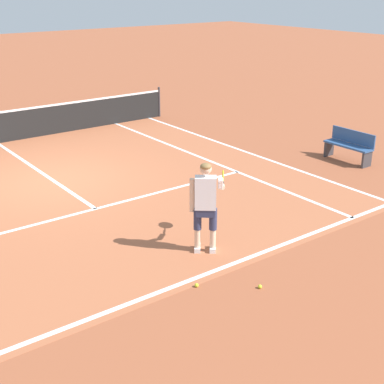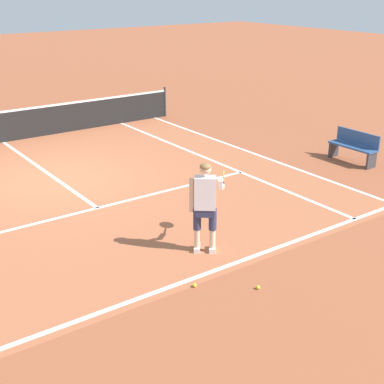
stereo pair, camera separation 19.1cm
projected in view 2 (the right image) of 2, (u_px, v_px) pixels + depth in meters
The scene contains 12 objects.
ground_plane at pixel (57, 180), 13.72m from camera, with size 80.00×80.00×0.00m, color #9E5133.
court_inner_surface at pixel (72, 190), 13.03m from camera, with size 10.98×10.48×0.00m, color #B2603D.
line_baseline at pixel (196, 277), 9.21m from camera, with size 10.98×0.10×0.01m, color white.
line_service at pixel (97, 208), 12.00m from camera, with size 8.23×0.10×0.01m, color white.
line_centre_service at pixel (43, 170), 14.43m from camera, with size 0.10×6.40×0.01m, color white.
line_singles_right at pixel (209, 159), 15.27m from camera, with size 0.10×10.08×0.01m, color white.
line_doubles_right at pixel (246, 151), 16.02m from camera, with size 0.10×10.08×0.01m, color white.
tennis_net at pixel (2, 127), 16.67m from camera, with size 11.96×0.08×1.07m.
tennis_player at pixel (206, 201), 9.77m from camera, with size 1.12×0.81×1.71m.
tennis_ball_near_feet at pixel (258, 287), 8.86m from camera, with size 0.07×0.07×0.07m, color #CCE02D.
tennis_ball_by_baseline at pixel (195, 285), 8.92m from camera, with size 0.07×0.07×0.07m, color #CCE02D.
courtside_bench at pixel (354, 146), 14.89m from camera, with size 0.40×1.40×0.85m.
Camera 2 is at (-4.76, -12.46, 4.68)m, focal length 51.25 mm.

